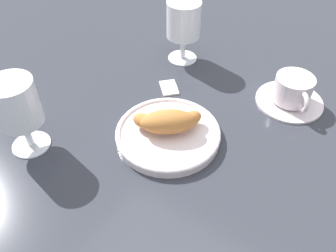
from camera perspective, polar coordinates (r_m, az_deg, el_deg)
ground_plane at (r=0.64m, az=1.02°, el=-2.89°), size 2.20×2.20×0.00m
pastry_plate at (r=0.64m, az=0.00°, el=-1.27°), size 0.19×0.19×0.02m
croissant_large at (r=0.63m, az=-0.02°, el=0.76°), size 0.12×0.11×0.04m
coffee_cup_near at (r=0.75m, az=19.44°, el=5.15°), size 0.14×0.14×0.06m
juice_glass_left at (r=0.81m, az=2.53°, el=16.38°), size 0.08×0.08×0.14m
juice_glass_right at (r=0.62m, az=-23.34°, el=3.11°), size 0.08×0.08×0.14m
sugar_packet at (r=0.76m, az=0.18°, el=6.33°), size 0.06×0.06×0.01m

